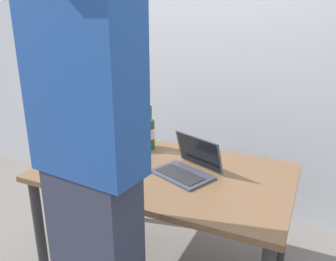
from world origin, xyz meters
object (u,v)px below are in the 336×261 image
object	(u,v)px
beer_bottle_green	(124,132)
beer_bottle_brown	(140,132)
laptop	(188,166)
person_figure	(91,179)
beer_bottle_amber	(150,132)

from	to	relation	value
beer_bottle_green	beer_bottle_brown	bearing A→B (deg)	56.31
laptop	beer_bottle_brown	size ratio (longest dim) A/B	1.51
beer_bottle_brown	person_figure	distance (m)	1.00
laptop	person_figure	distance (m)	0.72
beer_bottle_amber	beer_bottle_green	world-z (taller)	beer_bottle_green
laptop	beer_bottle_amber	xyz separation A→B (m)	(-0.39, 0.25, 0.08)
beer_bottle_brown	person_figure	bearing A→B (deg)	-71.53
laptop	beer_bottle_amber	bearing A→B (deg)	146.61
beer_bottle_brown	beer_bottle_amber	bearing A→B (deg)	-7.97
laptop	beer_bottle_green	bearing A→B (deg)	162.56
beer_bottle_amber	beer_bottle_brown	size ratio (longest dim) A/B	1.16
beer_bottle_brown	beer_bottle_green	bearing A→B (deg)	-123.69
beer_bottle_green	person_figure	bearing A→B (deg)	-65.81
laptop	person_figure	xyz separation A→B (m)	(-0.16, -0.67, 0.18)
person_figure	laptop	bearing A→B (deg)	76.57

